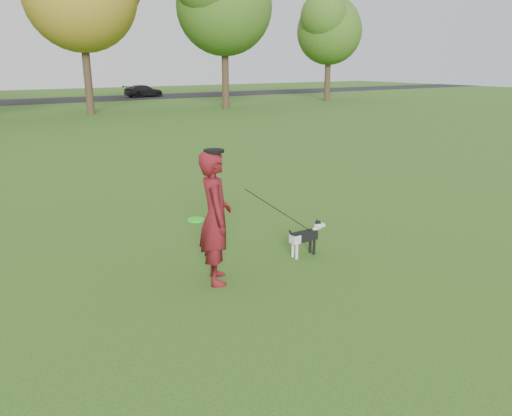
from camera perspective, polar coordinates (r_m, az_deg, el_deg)
ground at (r=8.34m, az=3.71°, el=-6.16°), size 120.00×120.00×0.00m
man at (r=7.31m, az=-4.67°, el=-1.12°), size 0.71×0.85×2.00m
dog at (r=8.53m, az=5.81°, el=-3.08°), size 0.79×0.16×0.60m
car_right at (r=49.35m, az=-12.71°, el=12.93°), size 4.00×2.26×1.09m
man_held_items at (r=7.93m, az=2.69°, el=-0.35°), size 2.41×0.42×1.61m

